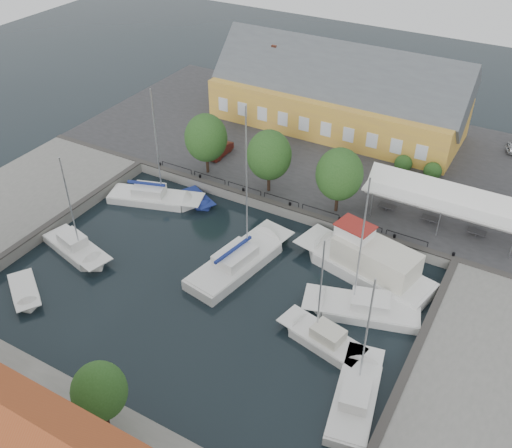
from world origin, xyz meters
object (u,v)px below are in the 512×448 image
Objects in this scene: car_red at (220,150)px; west_boat_c at (76,250)px; east_boat_b at (324,341)px; launch_sw at (25,293)px; east_boat_a at (364,310)px; trawler at (368,265)px; warehouse at (333,96)px; center_sailboat at (239,263)px; east_boat_c at (355,399)px; tent_canopy at (447,200)px; launch_nw at (198,200)px; west_boat_a at (154,199)px.

west_boat_c is at bearing -99.28° from car_red.
east_boat_b is 1.85× the size of launch_sw.
east_boat_a is 4.55m from east_boat_b.
east_boat_b reaches higher than trawler.
warehouse is 30.34m from east_boat_a.
center_sailboat reaches higher than east_boat_a.
east_boat_b is 23.51m from launch_sw.
east_boat_c is 2.01× the size of launch_sw.
east_boat_b is at bearing 2.27° from west_boat_c.
tent_canopy is 17.67m from east_boat_b.
east_boat_c is at bearing -43.30° from east_boat_b.
east_boat_a is (1.37, -4.23, -0.75)m from trawler.
east_boat_b is (9.63, -4.34, -0.10)m from center_sailboat.
launch_nw is (-21.88, 14.29, -0.17)m from east_boat_c.
trawler reaches higher than launch_nw.
launch_nw is (3.68, 2.13, -0.18)m from west_boat_a.
launch_sw is at bearing -139.27° from center_sailboat.
center_sailboat is 17.01m from launch_sw.
east_boat_a reaches higher than launch_sw.
east_boat_b is 5.12m from east_boat_c.
east_boat_c is (16.64, -34.30, -4.17)m from warehouse.
east_boat_c reaches higher than tent_canopy.
west_boat_a reaches higher than west_boat_c.
center_sailboat is (10.46, -13.65, -1.25)m from car_red.
center_sailboat is (-13.31, -12.60, -3.32)m from tent_canopy.
car_red is at bearing -119.27° from warehouse.
west_boat_a is at bearing -101.95° from car_red.
tent_canopy is at bearing 90.11° from east_boat_c.
trawler reaches higher than car_red.
warehouse is 5.57× the size of launch_sw.
east_boat_a is 1.30× the size of east_boat_b.
launch_nw is at bearing 142.92° from center_sailboat.
east_boat_b is at bearing -107.45° from east_boat_a.
warehouse is at bearing 97.08° from center_sailboat.
warehouse is 33.43m from west_boat_c.
tent_canopy is 2.73× the size of launch_sw.
launch_sw is (0.19, -5.86, -0.17)m from west_boat_c.
center_sailboat is 3.23× the size of launch_nw.
tent_canopy is (16.60, -13.86, -0.74)m from warehouse.
launch_sw is at bearing -88.16° from west_boat_c.
launch_sw is at bearing -103.98° from launch_nw.
west_boat_c is at bearing 91.84° from launch_sw.
east_boat_c is at bearing -30.44° from center_sailboat.
east_boat_a reaches higher than west_boat_c.
east_boat_c is 26.56m from west_boat_c.
trawler is 1.02× the size of west_boat_a.
east_boat_c is 26.13m from launch_nw.
car_red is 0.72× the size of launch_sw.
east_boat_b is (20.09, -17.99, -1.35)m from car_red.
west_boat_a is (-25.51, -8.29, -3.41)m from tent_canopy.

